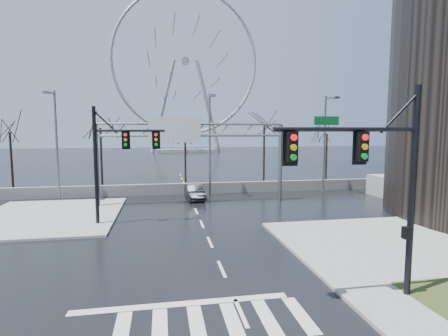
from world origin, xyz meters
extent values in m
plane|color=black|center=(0.00, 0.00, 0.00)|extent=(260.00, 260.00, 0.00)
cube|color=gray|center=(10.00, 2.00, 0.07)|extent=(12.00, 10.00, 0.15)
cube|color=gray|center=(-11.00, 12.00, 0.07)|extent=(10.00, 12.00, 0.15)
cube|color=slate|center=(0.00, 20.00, 0.55)|extent=(52.00, 0.50, 1.10)
cylinder|color=black|center=(6.50, -4.00, 4.00)|extent=(0.24, 0.24, 8.00)
cylinder|color=black|center=(3.80, -4.00, 6.40)|extent=(5.40, 0.16, 0.16)
cube|color=black|center=(4.30, -4.15, 5.80)|extent=(0.35, 0.28, 1.05)
cube|color=black|center=(1.70, -4.15, 5.80)|extent=(0.35, 0.28, 1.05)
cylinder|color=black|center=(-7.00, 9.00, 4.00)|extent=(0.24, 0.24, 8.00)
cylinder|color=black|center=(-4.70, 9.00, 6.40)|extent=(4.60, 0.16, 0.16)
cube|color=black|center=(-5.00, 8.85, 5.80)|extent=(0.35, 0.28, 1.05)
cube|color=black|center=(-3.00, 8.85, 5.80)|extent=(0.35, 0.28, 1.05)
cylinder|color=slate|center=(-8.00, 15.00, 3.50)|extent=(0.36, 0.36, 7.00)
cylinder|color=slate|center=(8.00, 15.00, 3.50)|extent=(0.36, 0.36, 7.00)
cylinder|color=slate|center=(0.00, 15.00, 7.00)|extent=(16.00, 0.20, 0.20)
cylinder|color=slate|center=(0.00, 15.00, 6.00)|extent=(16.00, 0.20, 0.20)
cube|color=#09471D|center=(-1.50, 14.85, 6.50)|extent=(4.20, 0.10, 2.00)
cube|color=silver|center=(-1.50, 14.79, 6.50)|extent=(4.40, 0.02, 2.20)
cylinder|color=slate|center=(-12.00, 18.50, 5.00)|extent=(0.20, 0.20, 10.00)
cylinder|color=slate|center=(-12.00, 17.40, 9.70)|extent=(0.12, 2.20, 0.12)
cube|color=slate|center=(-12.00, 16.40, 9.60)|extent=(0.50, 0.70, 0.18)
cylinder|color=slate|center=(2.00, 18.50, 5.00)|extent=(0.20, 0.20, 10.00)
cylinder|color=slate|center=(2.00, 17.40, 9.70)|extent=(0.12, 2.20, 0.12)
cube|color=slate|center=(2.00, 16.40, 9.60)|extent=(0.50, 0.70, 0.18)
cylinder|color=slate|center=(14.00, 18.50, 5.00)|extent=(0.20, 0.20, 10.00)
cylinder|color=slate|center=(14.00, 17.40, 9.70)|extent=(0.12, 2.20, 0.12)
cube|color=slate|center=(14.00, 16.40, 9.60)|extent=(0.50, 0.70, 0.18)
cylinder|color=black|center=(-18.00, 24.00, 3.15)|extent=(0.24, 0.24, 6.30)
cylinder|color=black|center=(-9.00, 23.50, 3.38)|extent=(0.24, 0.24, 6.75)
cylinder|color=black|center=(0.00, 24.50, 2.93)|extent=(0.24, 0.24, 5.85)
cylinder|color=black|center=(9.00, 23.50, 3.51)|extent=(0.24, 0.24, 7.02)
cylinder|color=black|center=(17.00, 24.00, 3.06)|extent=(0.24, 0.24, 6.12)
cube|color=gray|center=(5.00, 95.00, 0.50)|extent=(18.00, 6.00, 1.00)
torus|color=#B2B2B7|center=(5.00, 95.00, 28.00)|extent=(45.00, 1.00, 45.00)
cylinder|color=#B2B2B7|center=(5.00, 95.00, 28.00)|extent=(2.40, 1.50, 2.40)
cylinder|color=#B2B2B7|center=(-2.00, 95.00, 14.00)|extent=(8.28, 1.20, 28.82)
cylinder|color=#B2B2B7|center=(12.00, 95.00, 14.00)|extent=(8.28, 1.20, 28.82)
imported|color=black|center=(0.32, 17.00, 0.70)|extent=(1.73, 4.31, 1.39)
camera|label=1|loc=(-2.63, -15.35, 6.31)|focal=28.00mm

